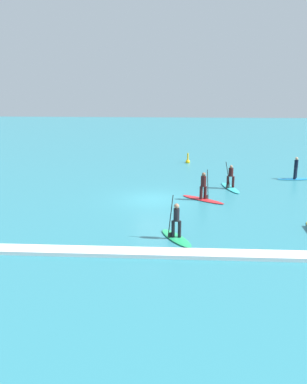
# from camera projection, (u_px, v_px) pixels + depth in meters

# --- Properties ---
(ground_plane) EXTENTS (120.00, 120.00, 0.00)m
(ground_plane) POSITION_uv_depth(u_px,v_px,m) (154.00, 199.00, 27.03)
(ground_plane) COLOR teal
(ground_plane) RESTS_ON ground
(surfer_on_green_board) EXTENTS (1.93, 2.70, 2.21)m
(surfer_on_green_board) POSITION_uv_depth(u_px,v_px,m) (176.00, 231.00, 20.25)
(surfer_on_green_board) COLOR #23B266
(surfer_on_green_board) RESTS_ON ground_plane
(surfer_on_red_board) EXTENTS (2.91, 2.43, 2.03)m
(surfer_on_red_board) POSITION_uv_depth(u_px,v_px,m) (203.00, 193.00, 26.75)
(surfer_on_red_board) COLOR red
(surfer_on_red_board) RESTS_ON ground_plane
(surfer_on_teal_board) EXTENTS (1.39, 3.19, 1.99)m
(surfer_on_teal_board) POSITION_uv_depth(u_px,v_px,m) (230.00, 183.00, 29.62)
(surfer_on_teal_board) COLOR #33C6CC
(surfer_on_teal_board) RESTS_ON ground_plane
(surfer_on_blue_board) EXTENTS (2.87, 0.95, 1.77)m
(surfer_on_blue_board) POSITION_uv_depth(u_px,v_px,m) (295.00, 174.00, 32.31)
(surfer_on_blue_board) COLOR #1E8CD1
(surfer_on_blue_board) RESTS_ON ground_plane
(marker_buoy) EXTENTS (0.42, 0.42, 1.01)m
(marker_buoy) POSITION_uv_depth(u_px,v_px,m) (188.00, 161.00, 38.75)
(marker_buoy) COLOR yellow
(marker_buoy) RESTS_ON ground_plane
(wave_crest) EXTENTS (18.25, 0.90, 0.18)m
(wave_crest) POSITION_uv_depth(u_px,v_px,m) (142.00, 253.00, 18.52)
(wave_crest) COLOR white
(wave_crest) RESTS_ON ground_plane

